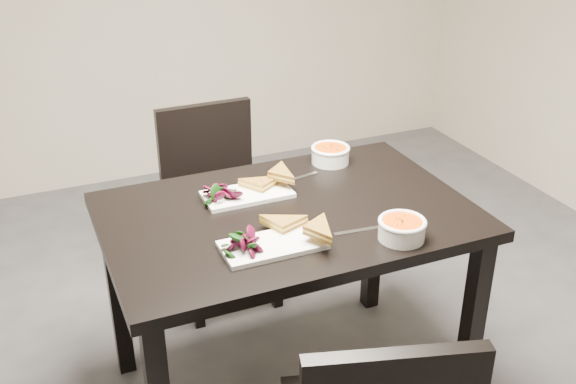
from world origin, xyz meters
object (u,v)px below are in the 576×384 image
Objects in this scene: plate_near at (273,245)px; soup_bowl_near at (402,228)px; table at (288,237)px; plate_far at (247,194)px; soup_bowl_far at (330,153)px; chair_far at (215,192)px.

soup_bowl_near reaches higher than plate_near.
plate_far reaches higher than table.
soup_bowl_far reaches higher than plate_far.
plate_far is at bearing 82.47° from plate_near.
plate_far is at bearing 126.31° from soup_bowl_near.
table is 0.41m from soup_bowl_near.
chair_far is 1.12m from soup_bowl_near.
chair_far reaches higher than plate_near.
plate_near is at bearing -97.23° from chair_far.
soup_bowl_near is at bearing -95.25° from soup_bowl_far.
table is at bearing 129.50° from soup_bowl_near.
soup_bowl_far is (0.05, 0.60, 0.00)m from soup_bowl_near.
table is 8.11× the size of soup_bowl_far.
soup_bowl_near is at bearing -50.50° from table.
soup_bowl_far is (0.30, 0.30, 0.14)m from table.
plate_near is at bearing 164.27° from soup_bowl_near.
soup_bowl_near is 0.49× the size of plate_far.
plate_far is (-0.09, 0.15, 0.11)m from table.
soup_bowl_near is (0.25, -0.30, 0.14)m from table.
chair_far is 2.82× the size of plate_far.
soup_bowl_near is at bearing -15.73° from plate_near.
plate_far is (-0.33, 0.45, -0.03)m from soup_bowl_near.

